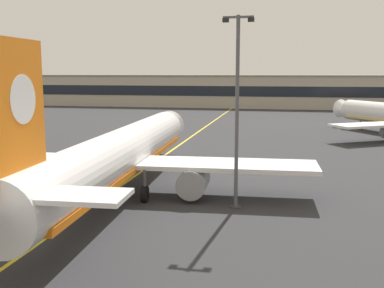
{
  "coord_description": "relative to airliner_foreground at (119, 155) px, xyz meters",
  "views": [
    {
      "loc": [
        14.88,
        -23.47,
        10.06
      ],
      "look_at": [
        7.39,
        12.12,
        4.48
      ],
      "focal_mm": 43.93,
      "sensor_mm": 36.0,
      "label": 1
    }
  ],
  "objects": [
    {
      "name": "apron_lamp_post",
      "position": [
        9.81,
        -1.69,
        3.97
      ],
      "size": [
        2.24,
        0.9,
        14.06
      ],
      "color": "#515156",
      "rests_on": "ground"
    },
    {
      "name": "airliner_foreground",
      "position": [
        0.0,
        0.0,
        0.0
      ],
      "size": [
        32.21,
        41.51,
        11.65
      ],
      "color": "white",
      "rests_on": "ground"
    },
    {
      "name": "taxiway_centreline",
      "position": [
        -1.26,
        17.72,
        -3.37
      ],
      "size": [
        3.19,
        179.98,
        0.01
      ],
      "primitive_type": "cube",
      "rotation": [
        0.0,
        0.0,
        0.02
      ],
      "color": "yellow",
      "rests_on": "ground"
    },
    {
      "name": "ground_plane",
      "position": [
        -1.26,
        -12.28,
        -3.37
      ],
      "size": [
        400.0,
        400.0,
        0.0
      ],
      "primitive_type": "plane",
      "color": "#2D2D30"
    },
    {
      "name": "terminal_building",
      "position": [
        -3.04,
        100.53,
        1.26
      ],
      "size": [
        130.24,
        12.4,
        9.25
      ],
      "color": "#B2A893",
      "rests_on": "ground"
    },
    {
      "name": "safety_cone_by_nose_gear",
      "position": [
        1.56,
        15.25,
        -3.11
      ],
      "size": [
        0.44,
        0.44,
        0.55
      ],
      "color": "orange",
      "rests_on": "ground"
    }
  ]
}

